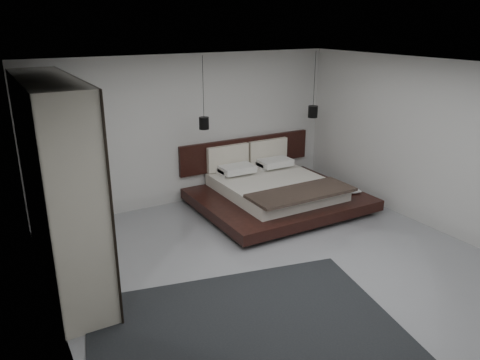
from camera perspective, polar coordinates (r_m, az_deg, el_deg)
floor at (r=6.95m, az=4.55°, el=-10.10°), size 6.00×6.00×0.00m
ceiling at (r=6.11m, az=5.24°, el=13.54°), size 6.00×6.00×0.00m
wall_back at (r=8.93m, az=-6.12°, el=6.11°), size 6.00×0.00×6.00m
wall_left at (r=5.38m, az=-22.57°, el=-4.03°), size 0.00×6.00×6.00m
wall_right at (r=8.41m, az=22.03°, el=4.02°), size 0.00×6.00×6.00m
lattice_screen at (r=7.74m, az=-24.72°, el=1.67°), size 0.05×0.90×2.60m
bed at (r=8.88m, az=4.22°, el=-1.32°), size 2.95×2.46×1.11m
book_lower at (r=9.11m, az=12.96°, el=-1.33°), size 0.32×0.34×0.03m
book_upper at (r=9.06m, az=13.01°, el=-1.27°), size 0.28×0.34×0.02m
pendant_left at (r=8.33m, az=-4.41°, el=6.95°), size 0.18×0.18×1.27m
pendant_right at (r=9.60m, az=8.88°, el=8.25°), size 0.19×0.19×1.30m
wardrobe at (r=6.43m, az=-21.27°, el=-0.55°), size 0.65×2.77×2.72m
rug at (r=5.59m, az=0.73°, el=-17.98°), size 3.92×3.16×0.01m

